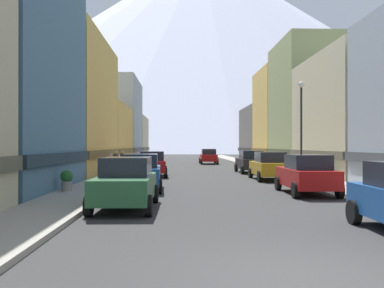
{
  "coord_description": "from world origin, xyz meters",
  "views": [
    {
      "loc": [
        -1.99,
        -7.18,
        2.2
      ],
      "look_at": [
        -0.36,
        43.15,
        2.36
      ],
      "focal_mm": 40.59,
      "sensor_mm": 36.0,
      "label": 1
    }
  ],
  "objects": [
    {
      "name": "sidewalk_right",
      "position": [
        6.25,
        35.0,
        0.07
      ],
      "size": [
        2.5,
        100.0,
        0.15
      ],
      "primitive_type": "cube",
      "color": "gray",
      "rests_on": "ground"
    },
    {
      "name": "storefront_left_2",
      "position": [
        -11.72,
        25.94,
        4.95
      ],
      "size": [
        8.74,
        13.51,
        10.24
      ],
      "color": "#D8B259",
      "rests_on": "ground"
    },
    {
      "name": "storefront_right_2",
      "position": [
        11.65,
        22.88,
        4.11
      ],
      "size": [
        8.6,
        11.56,
        8.53
      ],
      "color": "beige",
      "rests_on": "ground"
    },
    {
      "name": "pedestrian_0",
      "position": [
        -6.25,
        26.21,
        0.9
      ],
      "size": [
        0.36,
        0.36,
        1.62
      ],
      "color": "#333338",
      "rests_on": "sidewalk_left"
    },
    {
      "name": "pedestrian_1",
      "position": [
        -6.25,
        20.04,
        0.85
      ],
      "size": [
        0.36,
        0.36,
        1.52
      ],
      "color": "brown",
      "rests_on": "sidewalk_left"
    },
    {
      "name": "storefront_left_5",
      "position": [
        -10.74,
        67.4,
        3.41
      ],
      "size": [
        6.79,
        13.67,
        7.08
      ],
      "color": "beige",
      "rests_on": "ground"
    },
    {
      "name": "storefront_right_3",
      "position": [
        12.48,
        33.47,
        5.81
      ],
      "size": [
        10.26,
        9.52,
        11.98
      ],
      "color": "#8C9966",
      "rests_on": "ground"
    },
    {
      "name": "car_right_2",
      "position": [
        3.8,
        20.1,
        0.9
      ],
      "size": [
        2.07,
        4.41,
        1.78
      ],
      "color": "#B28419",
      "rests_on": "ground"
    },
    {
      "name": "storefront_right_5",
      "position": [
        12.16,
        54.08,
        3.66
      ],
      "size": [
        9.63,
        11.86,
        7.59
      ],
      "color": "#66605B",
      "rests_on": "ground"
    },
    {
      "name": "potted_plant_2",
      "position": [
        7.0,
        18.86,
        0.52
      ],
      "size": [
        0.48,
        0.48,
        0.74
      ],
      "color": "#4C4C51",
      "rests_on": "sidewalk_right"
    },
    {
      "name": "potted_plant_0",
      "position": [
        -7.0,
        12.46,
        0.65
      ],
      "size": [
        0.56,
        0.56,
        0.94
      ],
      "color": "gray",
      "rests_on": "sidewalk_left"
    },
    {
      "name": "streetlamp_right",
      "position": [
        5.35,
        18.4,
        3.99
      ],
      "size": [
        0.36,
        0.36,
        5.86
      ],
      "color": "black",
      "rests_on": "sidewalk_right"
    },
    {
      "name": "car_left_2",
      "position": [
        -3.8,
        23.47,
        0.9
      ],
      "size": [
        2.2,
        4.46,
        1.78
      ],
      "color": "#9E1111",
      "rests_on": "ground"
    },
    {
      "name": "storefront_left_4",
      "position": [
        -11.9,
        53.38,
        5.47
      ],
      "size": [
        9.1,
        13.51,
        11.29
      ],
      "color": "#99A5B2",
      "rests_on": "ground"
    },
    {
      "name": "ground_plane",
      "position": [
        0.0,
        0.0,
        0.0
      ],
      "size": [
        400.0,
        400.0,
        0.0
      ],
      "primitive_type": "plane",
      "color": "#303030"
    },
    {
      "name": "car_right_3",
      "position": [
        3.8,
        27.18,
        0.9
      ],
      "size": [
        2.1,
        4.42,
        1.78
      ],
      "color": "black",
      "rests_on": "ground"
    },
    {
      "name": "storefront_right_4",
      "position": [
        12.02,
        43.2,
        5.34
      ],
      "size": [
        9.34,
        9.46,
        11.02
      ],
      "color": "#D8B259",
      "rests_on": "ground"
    },
    {
      "name": "sidewalk_left",
      "position": [
        -6.25,
        35.0,
        0.07
      ],
      "size": [
        2.5,
        100.0,
        0.15
      ],
      "primitive_type": "cube",
      "color": "gray",
      "rests_on": "ground"
    },
    {
      "name": "mountain_backdrop",
      "position": [
        12.72,
        260.0,
        61.09
      ],
      "size": [
        325.49,
        325.49,
        122.19
      ],
      "primitive_type": "cone",
      "color": "silver",
      "rests_on": "ground"
    },
    {
      "name": "car_right_1",
      "position": [
        3.8,
        12.15,
        0.9
      ],
      "size": [
        2.12,
        4.43,
        1.78
      ],
      "color": "#9E1111",
      "rests_on": "ground"
    },
    {
      "name": "storefront_left_3",
      "position": [
        -12.19,
        39.46,
        3.12
      ],
      "size": [
        9.67,
        13.14,
        6.48
      ],
      "color": "#D8B259",
      "rests_on": "ground"
    },
    {
      "name": "car_left_0",
      "position": [
        -3.8,
        7.91,
        0.9
      ],
      "size": [
        2.1,
        4.42,
        1.78
      ],
      "color": "#265933",
      "rests_on": "ground"
    },
    {
      "name": "car_driving_0",
      "position": [
        1.6,
        43.85,
        0.9
      ],
      "size": [
        2.06,
        4.4,
        1.78
      ],
      "color": "#9E1111",
      "rests_on": "ground"
    },
    {
      "name": "pedestrian_2",
      "position": [
        -6.25,
        22.64,
        0.91
      ],
      "size": [
        0.36,
        0.36,
        1.65
      ],
      "color": "#333338",
      "rests_on": "sidewalk_left"
    },
    {
      "name": "car_left_1",
      "position": [
        -3.8,
        14.0,
        0.9
      ],
      "size": [
        2.19,
        4.46,
        1.78
      ],
      "color": "#19478C",
      "rests_on": "ground"
    }
  ]
}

